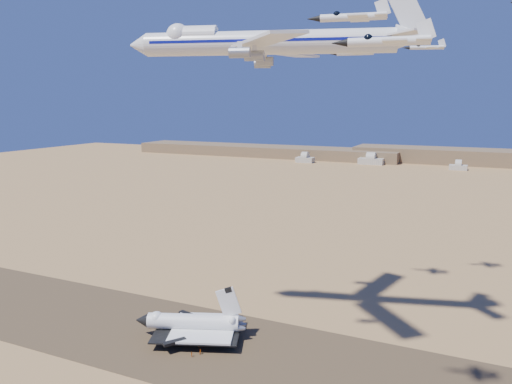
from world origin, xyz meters
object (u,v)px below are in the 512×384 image
at_px(shuttle, 192,324).
at_px(crew_a, 199,345).
at_px(crew_b, 201,352).
at_px(crew_c, 192,354).
at_px(chase_jet_d, 354,53).
at_px(chase_jet_a, 351,17).
at_px(chase_jet_e, 426,47).
at_px(chase_jet_b, 386,41).
at_px(carrier_747, 259,43).

bearing_deg(shuttle, crew_a, -64.15).
bearing_deg(crew_b, crew_c, 145.89).
distance_m(shuttle, crew_b, 12.38).
bearing_deg(chase_jet_d, chase_jet_a, -84.13).
relative_size(crew_a, chase_jet_e, 0.11).
xyz_separation_m(crew_c, chase_jet_b, (61.27, -42.20, 82.99)).
bearing_deg(crew_a, crew_b, -135.72).
bearing_deg(crew_c, chase_jet_b, -164.77).
xyz_separation_m(carrier_747, crew_a, (-15.19, -11.08, -91.08)).
relative_size(carrier_747, chase_jet_e, 5.68).
xyz_separation_m(chase_jet_b, chase_jet_e, (-8.38, 120.90, 10.93)).
bearing_deg(chase_jet_b, chase_jet_e, 86.38).
bearing_deg(chase_jet_d, crew_c, -124.91).
bearing_deg(shuttle, carrier_747, -5.12).
bearing_deg(shuttle, chase_jet_d, 31.94).
xyz_separation_m(crew_c, chase_jet_a, (51.58, -24.81, 89.50)).
xyz_separation_m(crew_b, chase_jet_a, (49.96, -27.22, 89.52)).
bearing_deg(crew_c, chase_jet_a, -155.90).
bearing_deg(crew_b, chase_jet_e, -33.99).
height_order(shuttle, carrier_747, carrier_747).
relative_size(chase_jet_a, chase_jet_b, 1.02).
relative_size(shuttle, crew_c, 22.01).
bearing_deg(crew_a, crew_c, -164.53).
xyz_separation_m(crew_b, crew_c, (-1.63, -2.41, 0.02)).
relative_size(crew_b, chase_jet_e, 0.11).
height_order(shuttle, chase_jet_d, chase_jet_d).
height_order(shuttle, crew_a, shuttle).
xyz_separation_m(shuttle, crew_b, (8.11, -8.51, -3.89)).
bearing_deg(chase_jet_e, crew_c, -142.00).
height_order(crew_a, crew_c, crew_c).
distance_m(shuttle, crew_a, 8.59).
distance_m(carrier_747, chase_jet_b, 75.82).
height_order(crew_a, chase_jet_b, chase_jet_b).
bearing_deg(carrier_747, crew_c, -145.74).
relative_size(chase_jet_b, chase_jet_d, 0.91).
xyz_separation_m(chase_jet_a, chase_jet_d, (-20.46, 85.18, 1.71)).
distance_m(shuttle, carrier_747, 89.80).
distance_m(chase_jet_a, chase_jet_d, 87.61).
distance_m(crew_a, crew_c, 5.74).
relative_size(shuttle, chase_jet_d, 2.28).
bearing_deg(chase_jet_d, crew_a, -128.00).
relative_size(crew_b, chase_jet_a, 0.11).
relative_size(carrier_747, crew_a, 53.28).
bearing_deg(crew_a, shuttle, 52.95).
distance_m(crew_a, crew_b, 4.13).
relative_size(shuttle, crew_b, 22.51).
height_order(carrier_747, chase_jet_b, carrier_747).
xyz_separation_m(shuttle, crew_c, (6.48, -10.92, -3.87)).
bearing_deg(chase_jet_e, chase_jet_d, -157.98).
bearing_deg(chase_jet_a, shuttle, 138.91).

